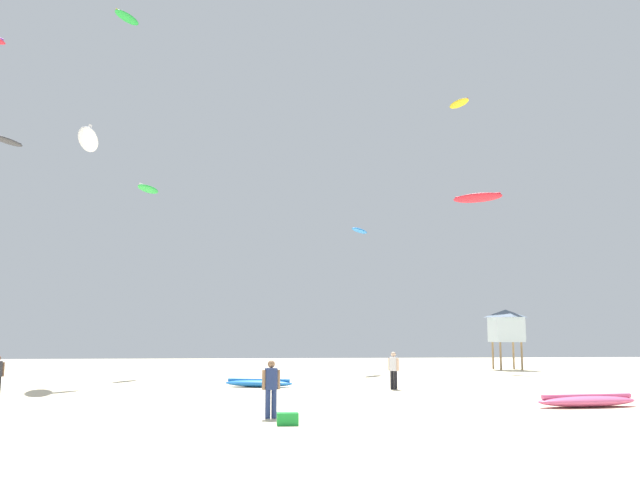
# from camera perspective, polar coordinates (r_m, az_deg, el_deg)

# --- Properties ---
(ground_plane) EXTENTS (120.00, 120.00, 0.00)m
(ground_plane) POSITION_cam_1_polar(r_m,az_deg,el_deg) (13.65, 8.57, -17.62)
(ground_plane) COLOR beige
(person_foreground) EXTENTS (0.52, 0.37, 1.62)m
(person_foreground) POSITION_cam_1_polar(r_m,az_deg,el_deg) (19.99, -4.08, -11.86)
(person_foreground) COLOR navy
(person_foreground) RESTS_ON ground
(person_midground) EXTENTS (0.41, 0.41, 1.62)m
(person_midground) POSITION_cam_1_polar(r_m,az_deg,el_deg) (30.76, 6.13, -10.47)
(person_midground) COLOR black
(person_midground) RESTS_ON ground
(kite_grounded_near) EXTENTS (3.59, 1.38, 0.42)m
(kite_grounded_near) POSITION_cam_1_polar(r_m,az_deg,el_deg) (24.68, 21.28, -12.34)
(kite_grounded_near) COLOR #E5598C
(kite_grounded_near) RESTS_ON ground
(kite_grounded_mid) EXTENTS (3.31, 1.88, 0.38)m
(kite_grounded_mid) POSITION_cam_1_polar(r_m,az_deg,el_deg) (32.02, -5.12, -11.75)
(kite_grounded_mid) COLOR blue
(kite_grounded_mid) RESTS_ON ground
(lifeguard_tower) EXTENTS (2.30, 2.30, 4.15)m
(lifeguard_tower) POSITION_cam_1_polar(r_m,az_deg,el_deg) (50.03, 15.19, -6.85)
(lifeguard_tower) COLOR #8C704C
(lifeguard_tower) RESTS_ON ground
(cooler_box) EXTENTS (0.56, 0.36, 0.32)m
(cooler_box) POSITION_cam_1_polar(r_m,az_deg,el_deg) (18.55, -2.71, -14.62)
(cooler_box) COLOR green
(cooler_box) RESTS_ON ground
(kite_aloft_0) EXTENTS (1.40, 2.31, 0.56)m
(kite_aloft_0) POSITION_cam_1_polar(r_m,az_deg,el_deg) (54.95, 11.46, 11.05)
(kite_aloft_0) COLOR yellow
(kite_aloft_1) EXTENTS (2.28, 4.35, 0.97)m
(kite_aloft_1) POSITION_cam_1_polar(r_m,az_deg,el_deg) (38.17, -18.70, 7.91)
(kite_aloft_1) COLOR white
(kite_aloft_2) EXTENTS (3.85, 3.23, 0.83)m
(kite_aloft_2) POSITION_cam_1_polar(r_m,az_deg,el_deg) (55.23, 12.95, 3.45)
(kite_aloft_2) COLOR red
(kite_aloft_3) EXTENTS (1.76, 2.50, 0.32)m
(kite_aloft_3) POSITION_cam_1_polar(r_m,az_deg,el_deg) (45.46, 3.31, 0.78)
(kite_aloft_3) COLOR blue
(kite_aloft_5) EXTENTS (1.45, 2.47, 0.42)m
(kite_aloft_5) POSITION_cam_1_polar(r_m,az_deg,el_deg) (43.51, -14.08, 4.13)
(kite_aloft_5) COLOR green
(kite_aloft_6) EXTENTS (1.65, 2.71, 0.31)m
(kite_aloft_6) POSITION_cam_1_polar(r_m,az_deg,el_deg) (43.73, -24.61, 7.54)
(kite_aloft_6) COLOR #2D2D33
(kite_aloft_7) EXTENTS (1.58, 2.19, 0.43)m
(kite_aloft_7) POSITION_cam_1_polar(r_m,az_deg,el_deg) (45.48, -15.74, 17.35)
(kite_aloft_7) COLOR green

